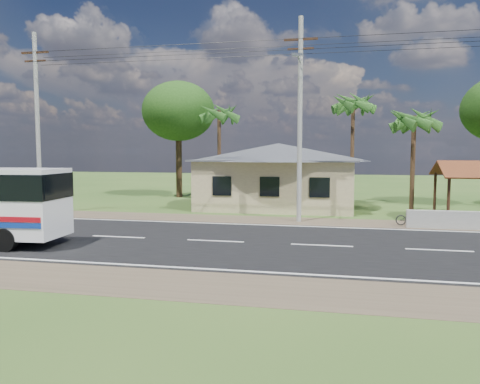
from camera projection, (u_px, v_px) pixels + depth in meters
The scene contains 9 objects.
ground at pixel (215, 241), 20.02m from camera, with size 120.00×120.00×0.00m, color #2A4B1A.
road at pixel (215, 241), 20.02m from camera, with size 120.00×16.00×0.03m.
house at pixel (278, 169), 32.24m from camera, with size 12.40×10.00×5.00m.
utility_poles at pixel (294, 116), 25.28m from camera, with size 32.80×2.22×11.00m.
palm_near at pixel (414, 120), 28.25m from camera, with size 2.80×2.80×6.70m.
palm_mid at pixel (353, 105), 33.24m from camera, with size 2.80×2.80×8.20m.
palm_far at pixel (219, 114), 35.86m from camera, with size 2.80×2.80×7.70m.
tree_behind_house at pixel (178, 112), 38.61m from camera, with size 6.00×6.00×9.61m.
motorcycle at pixel (412, 218), 24.26m from camera, with size 0.55×1.57×0.83m, color black.
Camera 1 is at (5.19, -19.10, 3.85)m, focal length 35.00 mm.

